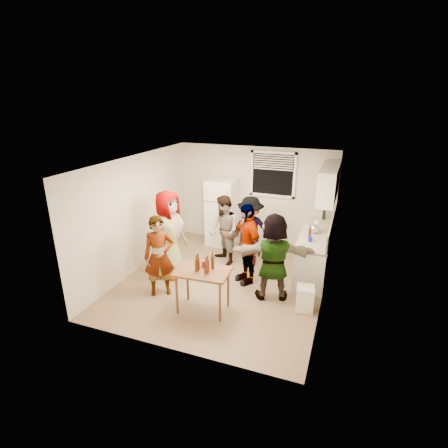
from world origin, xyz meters
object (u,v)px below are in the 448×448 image
at_px(guest_black, 246,281).
at_px(blue_cup, 310,242).
at_px(serving_table, 203,310).
at_px(guest_orange, 271,297).
at_px(kettle, 314,233).
at_px(wine_bottle, 324,219).
at_px(trash_bin, 305,297).
at_px(guest_back_right, 249,264).
at_px(beer_bottle_table, 208,272).
at_px(red_cup, 204,267).
at_px(guest_back_left, 224,263).
at_px(guest_stripe, 162,293).
at_px(refrigerator, 222,212).
at_px(beer_bottle_counter, 309,239).
at_px(guest_grey, 171,274).

bearing_deg(guest_black, blue_cup, 64.24).
relative_size(serving_table, guest_orange, 0.56).
relative_size(kettle, serving_table, 0.27).
distance_m(wine_bottle, blue_cup, 1.49).
relative_size(kettle, guest_orange, 0.15).
bearing_deg(blue_cup, trash_bin, -84.15).
bearing_deg(guest_back_right, beer_bottle_table, -97.85).
xyz_separation_m(blue_cup, red_cup, (-1.63, -1.57, -0.11)).
xyz_separation_m(kettle, blue_cup, (-0.02, -0.52, 0.00)).
xyz_separation_m(serving_table, guest_back_left, (-0.31, 1.91, 0.00)).
distance_m(guest_stripe, guest_orange, 2.15).
relative_size(guest_black, guest_orange, 1.00).
distance_m(serving_table, guest_back_right, 2.08).
distance_m(blue_cup, beer_bottle_table, 2.28).
distance_m(kettle, red_cup, 2.66).
relative_size(blue_cup, serving_table, 0.11).
bearing_deg(serving_table, guest_stripe, 166.68).
relative_size(red_cup, guest_stripe, 0.08).
height_order(refrigerator, beer_bottle_counter, refrigerator).
relative_size(beer_bottle_counter, guest_back_right, 0.14).
distance_m(trash_bin, guest_black, 1.46).
bearing_deg(trash_bin, guest_orange, 163.16).
xyz_separation_m(guest_grey, guest_black, (1.61, 0.29, 0.00)).
bearing_deg(kettle, wine_bottle, 82.84).
distance_m(wine_bottle, guest_black, 2.49).
bearing_deg(wine_bottle, guest_stripe, -132.64).
relative_size(refrigerator, guest_back_left, 1.07).
height_order(kettle, wine_bottle, wine_bottle).
bearing_deg(guest_grey, red_cup, -116.06).
distance_m(beer_bottle_table, guest_orange, 1.51).
bearing_deg(red_cup, guest_stripe, 174.18).
relative_size(serving_table, guest_stripe, 0.59).
height_order(serving_table, guest_grey, serving_table).
distance_m(beer_bottle_counter, guest_stripe, 3.15).
bearing_deg(beer_bottle_table, guest_back_right, 85.96).
bearing_deg(blue_cup, red_cup, -136.11).
height_order(guest_grey, guest_stripe, guest_grey).
relative_size(wine_bottle, serving_table, 0.33).
bearing_deg(beer_bottle_counter, guest_black, -155.14).
bearing_deg(trash_bin, blue_cup, 95.85).
height_order(guest_back_left, guest_orange, guest_back_left).
height_order(serving_table, guest_black, serving_table).
height_order(refrigerator, wine_bottle, refrigerator).
distance_m(kettle, trash_bin, 1.70).
xyz_separation_m(kettle, beer_bottle_counter, (-0.05, -0.41, 0.00)).
xyz_separation_m(guest_back_right, guest_orange, (0.81, -1.21, 0.00)).
height_order(refrigerator, guest_orange, refrigerator).
relative_size(refrigerator, serving_table, 1.81).
xyz_separation_m(red_cup, guest_black, (0.44, 1.14, -0.79)).
bearing_deg(serving_table, refrigerator, 104.51).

